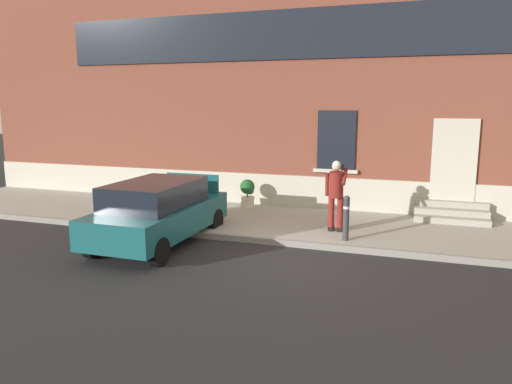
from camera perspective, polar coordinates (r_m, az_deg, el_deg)
ground_plane at (r=10.42m, az=2.54°, el=-7.81°), size 80.00×80.00×0.00m
sidewalk at (r=13.01m, az=6.00°, el=-3.80°), size 24.00×3.60×0.15m
curb_edge at (r=11.27m, az=3.88°, el=-6.02°), size 24.00×0.12×0.15m
building_facade at (r=15.06m, az=8.45°, el=12.10°), size 24.00×1.52×7.50m
entrance_stoop at (r=14.07m, az=21.92°, el=-2.32°), size 1.89×0.96×0.48m
hatchback_car_teal at (r=11.47m, az=-11.38°, el=-2.22°), size 1.82×4.08×1.50m
bollard_near_person at (r=11.26m, az=10.55°, el=-2.82°), size 0.15×0.15×1.04m
person_on_phone at (r=11.91m, az=9.39°, el=0.09°), size 0.51×0.48×1.75m
planter_charcoal at (r=15.74m, az=-9.37°, el=0.58°), size 0.44×0.44×0.86m
planter_cream at (r=14.53m, az=-1.00°, el=-0.10°), size 0.44×0.44×0.86m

